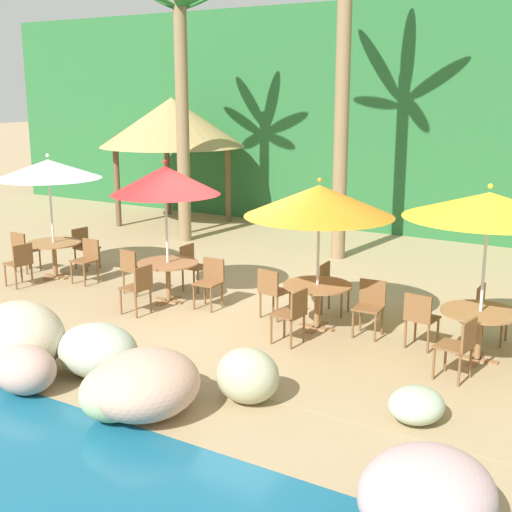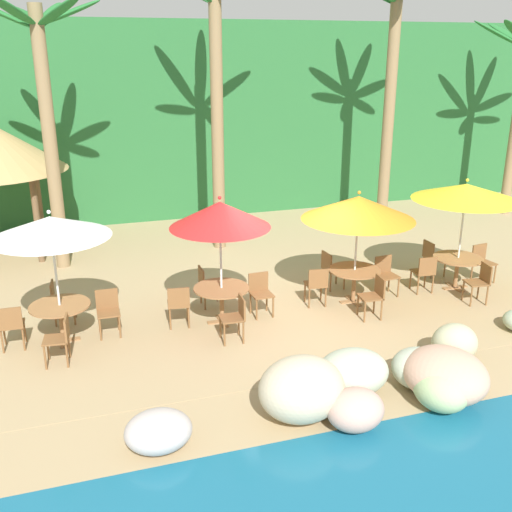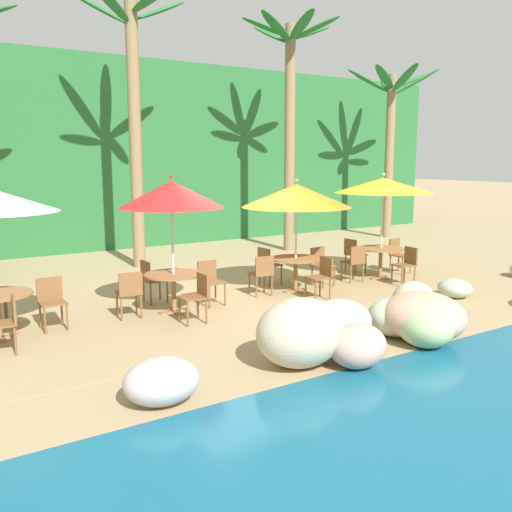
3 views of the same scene
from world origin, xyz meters
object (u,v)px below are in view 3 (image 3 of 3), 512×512
chair_red_left (130,291)px  dining_table_orange (296,264)px  chair_yellow_seaward (398,253)px  chair_yellow_left (355,261)px  chair_orange_inland (267,263)px  palm_tree_third (290,97)px  chair_red_right (197,294)px  umbrella_orange (296,196)px  chair_white_right (7,320)px  chair_red_seaward (210,279)px  chair_red_inland (151,278)px  chair_white_seaward (51,299)px  chair_orange_right (322,275)px  palm_tree_second (133,91)px  chair_yellow_right (407,263)px  umbrella_red (171,194)px  umbrella_yellow (383,185)px  dining_table_red (173,280)px  palm_tree_fourth (390,122)px  chair_orange_left (262,272)px  chair_yellow_inland (353,253)px  dining_table_yellow (381,253)px  chair_orange_seaward (321,263)px

chair_red_left → dining_table_orange: bearing=1.4°
chair_yellow_seaward → chair_yellow_left: (-1.68, -0.23, 0.00)m
chair_orange_inland → palm_tree_third: (3.40, 3.81, 4.20)m
chair_red_right → chair_yellow_seaward: bearing=10.5°
umbrella_orange → chair_white_right: bearing=-171.7°
chair_red_seaward → chair_red_inland: size_ratio=1.00×
dining_table_orange → chair_red_inland: bearing=166.5°
chair_red_seaward → dining_table_orange: bearing=-0.5°
umbrella_orange → chair_orange_inland: bearing=101.4°
chair_white_seaward → chair_orange_right: 5.23m
dining_table_orange → palm_tree_second: size_ratio=0.15×
chair_red_inland → umbrella_orange: size_ratio=0.36×
chair_orange_inland → chair_yellow_right: 3.20m
umbrella_red → chair_white_right: bearing=-165.9°
umbrella_yellow → dining_table_red: bearing=-178.9°
dining_table_red → palm_tree_fourth: size_ratio=0.18×
chair_orange_left → chair_yellow_left: same height
chair_white_seaward → palm_tree_second: 6.95m
umbrella_orange → palm_tree_third: palm_tree_third is taller
umbrella_red → chair_orange_right: size_ratio=2.97×
chair_yellow_inland → chair_red_right: bearing=-161.4°
chair_orange_right → chair_white_seaward: bearing=170.0°
dining_table_yellow → chair_yellow_seaward: bearing=14.6°
umbrella_orange → chair_yellow_right: size_ratio=2.81×
dining_table_red → chair_red_right: size_ratio=1.26×
dining_table_red → chair_red_seaward: 0.86m
palm_tree_second → chair_red_right: bearing=-101.2°
umbrella_orange → chair_orange_seaward: size_ratio=2.81×
chair_red_seaward → chair_red_right: bearing=-128.7°
chair_yellow_seaward → palm_tree_second: size_ratio=0.12×
chair_red_seaward → chair_orange_right: 2.30m
umbrella_red → chair_yellow_left: umbrella_red is taller
chair_yellow_right → palm_tree_third: 6.97m
chair_orange_inland → palm_tree_third: bearing=48.2°
chair_red_inland → chair_red_right: (0.16, -1.70, 0.00)m
chair_red_seaward → palm_tree_third: bearing=40.9°
umbrella_red → chair_yellow_inland: umbrella_red is taller
chair_white_seaward → chair_orange_seaward: 5.97m
dining_table_orange → chair_orange_right: 0.86m
umbrella_yellow → palm_tree_second: 6.76m
chair_red_left → palm_tree_fourth: (11.92, 5.25, 3.65)m
umbrella_yellow → chair_yellow_inland: bearing=96.8°
chair_white_seaward → dining_table_orange: chair_white_seaward is taller
chair_white_right → dining_table_orange: chair_white_right is taller
chair_red_inland → dining_table_yellow: bearing=-7.6°
umbrella_orange → palm_tree_third: size_ratio=0.35×
chair_white_seaward → palm_tree_fourth: 14.66m
chair_white_right → chair_yellow_seaward: bearing=6.6°
umbrella_red → chair_yellow_inland: size_ratio=2.97×
chair_red_inland → umbrella_red: bearing=-83.1°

